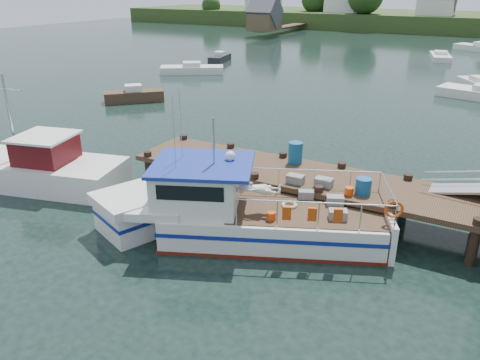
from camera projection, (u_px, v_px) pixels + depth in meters
The scene contains 10 objects.
ground_plane at pixel (280, 202), 18.65m from camera, with size 160.00×160.00×0.00m, color black.
far_shore at pixel (468, 19), 84.40m from camera, with size 140.00×42.55×9.22m.
dock at pixel (469, 181), 14.90m from camera, with size 16.60×3.00×4.78m.
lobster_boat at pixel (236, 212), 15.80m from camera, with size 9.94×6.19×4.96m.
work_boat at pixel (29, 167), 20.09m from camera, with size 8.99×4.51×4.72m.
moored_rowboat at pixel (134, 95), 34.35m from camera, with size 4.03×4.01×1.23m.
moored_a at pixel (192, 69), 45.09m from camera, with size 6.16×4.90×1.10m.
moored_b at pixel (478, 84), 38.72m from camera, with size 3.69×4.66×1.00m.
moored_d at pixel (440, 56), 53.36m from camera, with size 3.13×5.99×0.97m.
moored_e at pixel (220, 58), 51.87m from camera, with size 2.19×4.25×1.12m.
Camera 1 is at (6.70, -15.54, 8.04)m, focal length 35.00 mm.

